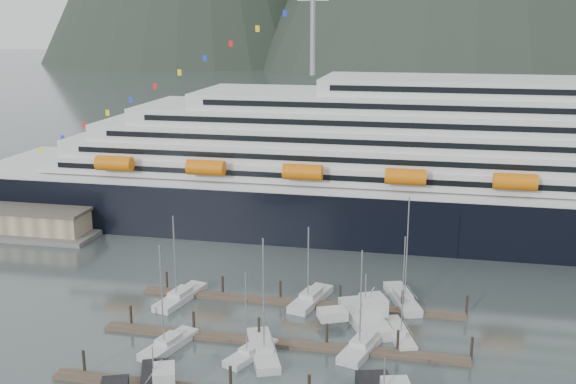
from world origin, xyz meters
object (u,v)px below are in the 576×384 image
(sailboat_e, at_px, (181,297))
(sailboat_b, at_px, (263,351))
(warehouse, at_px, (0,215))
(sailboat_c, at_px, (251,353))
(sailboat_h, at_px, (362,347))
(sailboat_g, at_px, (402,299))
(sailboat_d, at_px, (399,334))
(sailboat_a, at_px, (169,345))
(sailboat_f, at_px, (311,299))
(cruise_ship, at_px, (522,177))
(trawler_e, at_px, (364,316))

(sailboat_e, bearing_deg, sailboat_b, -117.87)
(warehouse, xyz_separation_m, sailboat_c, (64.18, -42.66, -1.85))
(warehouse, xyz_separation_m, sailboat_h, (77.62, -38.28, -1.81))
(sailboat_c, distance_m, sailboat_g, 27.23)
(sailboat_b, height_order, sailboat_c, sailboat_b)
(sailboat_e, bearing_deg, sailboat_h, -97.22)
(sailboat_d, xyz_separation_m, sailboat_e, (-32.55, 5.42, 0.02))
(sailboat_a, xyz_separation_m, sailboat_e, (-3.95, 14.64, -0.01))
(sailboat_f, xyz_separation_m, sailboat_h, (9.01, -13.39, 0.01))
(cruise_ship, distance_m, sailboat_a, 74.88)
(sailboat_c, distance_m, sailboat_f, 18.32)
(sailboat_a, distance_m, sailboat_f, 23.51)
(sailboat_h, distance_m, trawler_e, 7.96)
(sailboat_c, xyz_separation_m, sailboat_e, (-14.76, 14.52, 0.03))
(sailboat_a, bearing_deg, trawler_e, -45.76)
(warehouse, bearing_deg, sailboat_d, -22.27)
(sailboat_f, height_order, trawler_e, sailboat_f)
(sailboat_h, bearing_deg, sailboat_d, -26.12)
(sailboat_a, xyz_separation_m, trawler_e, (23.62, 12.42, 0.55))
(sailboat_g, relative_size, sailboat_h, 1.20)
(sailboat_b, bearing_deg, sailboat_f, -32.01)
(sailboat_d, xyz_separation_m, sailboat_g, (-0.05, 11.56, 0.04))
(sailboat_c, bearing_deg, sailboat_e, 68.51)
(sailboat_d, relative_size, sailboat_h, 1.03)
(trawler_e, bearing_deg, sailboat_c, 109.43)
(cruise_ship, bearing_deg, sailboat_a, -131.13)
(sailboat_f, bearing_deg, cruise_ship, -27.11)
(sailboat_c, relative_size, sailboat_d, 0.81)
(cruise_ship, xyz_separation_m, warehouse, (-102.03, -12.94, -9.79))
(sailboat_a, height_order, sailboat_e, sailboat_a)
(warehouse, bearing_deg, sailboat_a, -38.71)
(sailboat_d, height_order, sailboat_g, sailboat_g)
(sailboat_h, height_order, trawler_e, sailboat_h)
(sailboat_b, bearing_deg, trawler_e, -66.65)
(sailboat_b, relative_size, sailboat_c, 1.36)
(sailboat_f, relative_size, trawler_e, 0.98)
(sailboat_a, distance_m, sailboat_h, 24.66)
(sailboat_f, distance_m, sailboat_g, 13.61)
(warehouse, distance_m, trawler_e, 82.77)
(cruise_ship, height_order, sailboat_e, cruise_ship)
(cruise_ship, xyz_separation_m, trawler_e, (-25.03, -43.30, -11.05))
(sailboat_e, xyz_separation_m, sailboat_f, (19.20, 3.26, 0.00))
(cruise_ship, bearing_deg, sailboat_c, -124.24)
(sailboat_g, bearing_deg, sailboat_c, 120.66)
(sailboat_b, height_order, sailboat_f, sailboat_b)
(sailboat_d, bearing_deg, sailboat_f, 39.27)
(sailboat_d, distance_m, sailboat_h, 6.41)
(cruise_ship, height_order, sailboat_d, cruise_ship)
(sailboat_b, distance_m, trawler_e, 16.25)
(cruise_ship, bearing_deg, trawler_e, -120.03)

